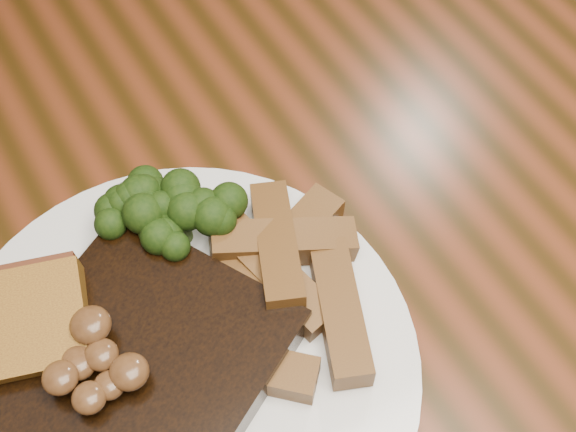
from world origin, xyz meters
The scene contains 6 objects.
dining_table centered at (0.00, 0.00, 0.66)m, with size 1.60×0.90×0.75m.
plate centered at (-0.11, -0.04, 0.76)m, with size 0.30×0.30×0.01m, color silver.
steak centered at (-0.15, -0.04, 0.78)m, with size 0.19×0.15×0.03m, color black.
mushroom_pile centered at (-0.15, -0.04, 0.80)m, with size 0.07×0.07×0.03m, color brown, non-canonical shape.
potato_wedges centered at (-0.04, -0.03, 0.77)m, with size 0.12×0.12×0.02m, color brown, non-canonical shape.
broccoli_cluster centered at (-0.07, 0.05, 0.78)m, with size 0.07×0.07×0.04m, color #20350C, non-canonical shape.
Camera 1 is at (-0.15, -0.23, 1.24)m, focal length 50.00 mm.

